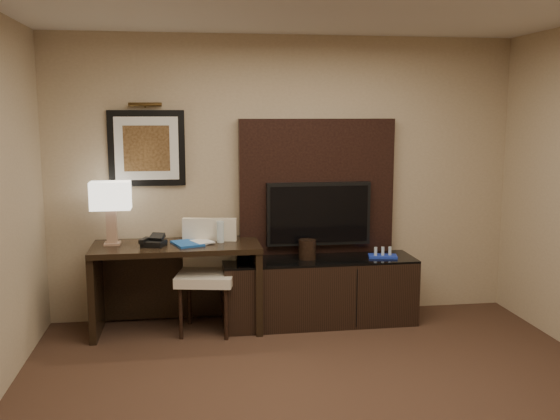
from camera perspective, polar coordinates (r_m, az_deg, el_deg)
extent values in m
cube|color=tan|center=(6.03, 0.46, 2.93)|extent=(4.50, 0.01, 2.70)
cube|color=black|center=(5.80, -9.36, -6.99)|extent=(1.51, 0.66, 0.80)
cube|color=black|center=(5.94, 3.57, -7.40)|extent=(1.81, 0.52, 0.62)
cube|color=black|center=(6.03, 3.36, 2.15)|extent=(1.50, 0.12, 1.30)
cube|color=black|center=(5.97, 3.53, -0.34)|extent=(1.00, 0.08, 0.60)
cube|color=black|center=(5.93, -12.08, 5.54)|extent=(0.70, 0.04, 0.70)
cylinder|color=#443015|center=(5.88, -12.23, 9.41)|extent=(0.04, 0.04, 0.30)
cube|color=#174997|center=(5.67, -8.46, -3.04)|extent=(0.32, 0.36, 0.02)
imported|color=#BFB296|center=(5.66, -7.88, -2.04)|extent=(0.15, 0.09, 0.22)
cylinder|color=silver|center=(5.72, -5.47, -1.99)|extent=(0.08, 0.08, 0.20)
cylinder|color=black|center=(5.84, 2.50, -3.61)|extent=(0.20, 0.20, 0.18)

